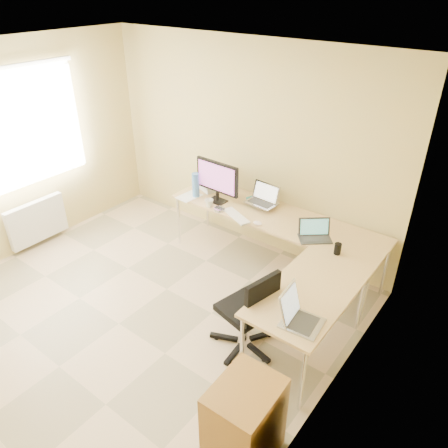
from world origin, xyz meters
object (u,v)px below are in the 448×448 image
Objects in this scene: desk_main at (273,242)px; cabinet at (244,423)px; laptop_return at (303,312)px; office_chair at (245,305)px; water_bottle at (196,185)px; laptop_black at (316,231)px; desk_fan at (216,176)px; monitor at (217,182)px; desk_return at (305,322)px; laptop_center at (262,195)px; keyboard at (236,216)px; mug at (209,203)px.

desk_main reaches higher than cabinet.
laptop_return is 0.75m from office_chair.
laptop_return is at bearing -29.30° from water_bottle.
desk_fan reaches higher than laptop_black.
monitor is 2.88m from cabinet.
water_bottle is 2.50m from laptop_return.
office_chair is at bearing -35.43° from water_bottle.
laptop_black is (1.37, -0.06, -0.16)m from monitor.
laptop_return is at bearing -69.81° from desk_return.
laptop_center is 0.89m from laptop_black.
laptop_return reaches higher than keyboard.
desk_main is 3.64× the size of cabinet.
monitor is at bearing 11.28° from water_bottle.
mug is at bearing 53.79° from laptop_return.
keyboard is 1.37× the size of desk_fan.
mug is 2.18m from laptop_return.
mug is at bearing -85.17° from monitor.
desk_fan reaches higher than keyboard.
laptop_return is (1.13, -1.41, 0.49)m from desk_main.
desk_fan is at bearing 169.00° from desk_main.
desk_fan reaches higher than desk_main.
office_chair is (0.72, -1.35, -0.40)m from laptop_center.
mug is (-0.51, -0.37, -0.12)m from laptop_center.
mug is 0.35m from water_bottle.
cabinet is at bearing -29.11° from keyboard.
laptop_center is at bearing 162.75° from desk_main.
water_bottle reaches higher than desk_fan.
desk_fan reaches higher than office_chair.
laptop_center is 1.08× the size of laptop_black.
desk_return is 0.65m from laptop_return.
laptop_center is at bearing -21.06° from desk_fan.
desk_main is 1.87m from laptop_return.
desk_return is 4.14× the size of desk_fan.
cabinet is (0.51, -2.02, -0.48)m from laptop_black.
office_chair is at bearing -137.02° from laptop_black.
water_bottle is (-0.30, -0.06, -0.11)m from monitor.
desk_main is 6.18× the size of keyboard.
laptop_return is at bearing -32.59° from monitor.
desk_fan is (-1.03, 0.20, 0.52)m from desk_main.
laptop_black is (0.85, -0.26, -0.06)m from laptop_center.
keyboard is 1.16× the size of laptop_return.
monitor reaches higher than office_chair.
desk_main is at bearing 123.16° from office_chair.
monitor is (-0.76, -0.12, 0.63)m from desk_main.
monitor is 0.66× the size of office_chair.
laptop_center is 0.39× the size of office_chair.
monitor is 1.67× the size of laptop_return.
laptop_center is 1.58m from office_chair.
desk_return is 12.38× the size of mug.
desk_return is 3.03× the size of keyboard.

